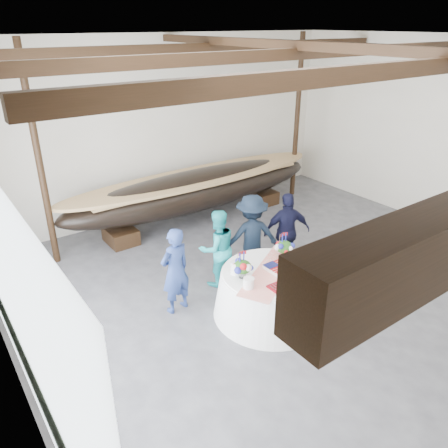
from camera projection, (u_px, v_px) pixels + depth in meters
floor at (340, 314)px, 7.75m from camera, size 10.00×12.00×0.01m
wall_back at (168, 128)px, 11.22m from camera, size 10.00×0.02×4.50m
wall_left at (15, 308)px, 4.15m from camera, size 0.02×12.00×4.50m
ceiling at (378, 40)px, 5.85m from camera, size 10.00×12.00×0.01m
pavilion_structure at (327, 74)px, 6.67m from camera, size 9.80×11.76×4.50m
open_bay at (7, 295)px, 5.09m from camera, size 0.03×7.00×3.20m
longboat_display at (198, 189)px, 11.06m from camera, size 7.19×1.44×1.35m
banquet_table at (271, 293)px, 7.60m from camera, size 2.01×2.01×0.86m
tabletop_items at (266, 262)px, 7.44m from camera, size 1.89×1.39×0.40m
guest_woman_blue at (175, 271)px, 7.56m from camera, size 0.64×0.47×1.61m
guest_woman_teal at (217, 248)px, 8.37m from camera, size 0.83×0.69×1.56m
guest_man_left at (251, 236)px, 8.66m from camera, size 1.27×1.01×1.72m
guest_man_right at (287, 231)px, 8.93m from camera, size 1.05×0.77×1.65m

